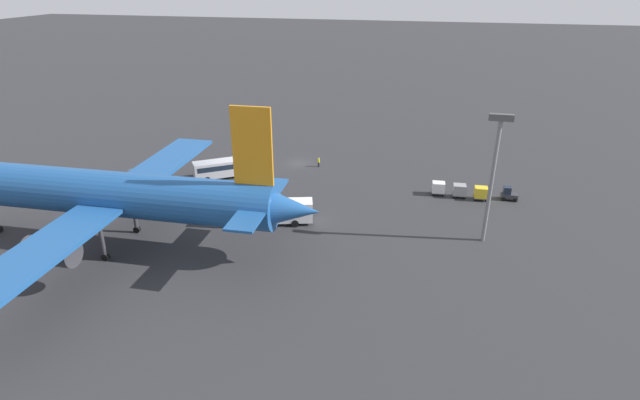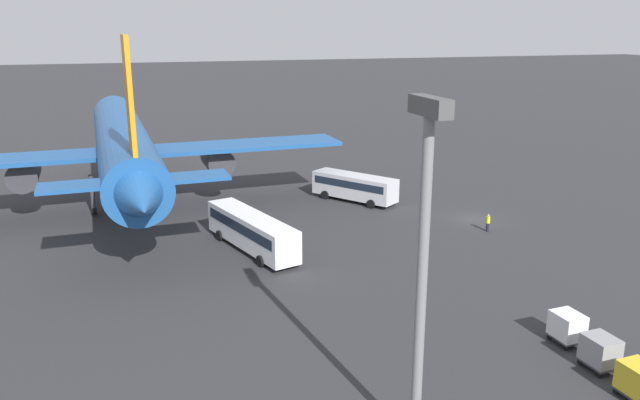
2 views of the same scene
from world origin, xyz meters
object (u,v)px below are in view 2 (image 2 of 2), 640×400
at_px(shuttle_bus_far, 252,229).
at_px(worker_person, 488,223).
at_px(cargo_cart_yellow, 639,380).
at_px(cargo_cart_grey, 600,351).
at_px(shuttle_bus_near, 355,185).
at_px(airplane, 123,145).
at_px(cargo_cart_white, 567,326).

distance_m(shuttle_bus_far, worker_person, 23.23).
xyz_separation_m(cargo_cart_yellow, cargo_cart_grey, (3.17, -0.25, 0.00)).
height_order(shuttle_bus_near, cargo_cart_yellow, shuttle_bus_near).
bearing_deg(airplane, cargo_cart_yellow, -153.53).
bearing_deg(airplane, worker_person, -122.06).
relative_size(airplane, cargo_cart_grey, 26.46).
distance_m(shuttle_bus_far, cargo_cart_white, 27.68).
bearing_deg(shuttle_bus_near, cargo_cart_white, 146.70).
relative_size(shuttle_bus_near, cargo_cart_grey, 4.77).
relative_size(worker_person, cargo_cart_white, 0.83).
relative_size(shuttle_bus_far, worker_person, 7.49).
bearing_deg(airplane, shuttle_bus_near, -103.52).
bearing_deg(airplane, cargo_cart_white, -149.42).
distance_m(airplane, cargo_cart_grey, 50.82).
bearing_deg(cargo_cart_grey, worker_person, -18.01).
distance_m(shuttle_bus_near, shuttle_bus_far, 19.13).
bearing_deg(airplane, shuttle_bus_far, -151.53).
height_order(worker_person, cargo_cart_grey, cargo_cart_grey).
relative_size(shuttle_bus_near, cargo_cart_yellow, 4.77).
xyz_separation_m(airplane, cargo_cart_yellow, (-46.72, -25.27, -5.91)).
relative_size(cargo_cart_grey, cargo_cart_white, 1.00).
distance_m(airplane, shuttle_bus_far, 20.89).
height_order(shuttle_bus_near, cargo_cart_white, shuttle_bus_near).
bearing_deg(cargo_cart_white, shuttle_bus_far, 34.05).
bearing_deg(cargo_cart_white, cargo_cart_yellow, 175.70).
relative_size(airplane, worker_person, 31.71).
bearing_deg(shuttle_bus_far, worker_person, -110.84).
bearing_deg(airplane, cargo_cart_grey, -151.58).
relative_size(airplane, shuttle_bus_far, 4.23).
xyz_separation_m(airplane, shuttle_bus_near, (-5.09, -24.83, -5.26)).
bearing_deg(worker_person, shuttle_bus_near, 30.90).
distance_m(shuttle_bus_near, cargo_cart_grey, 38.48).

